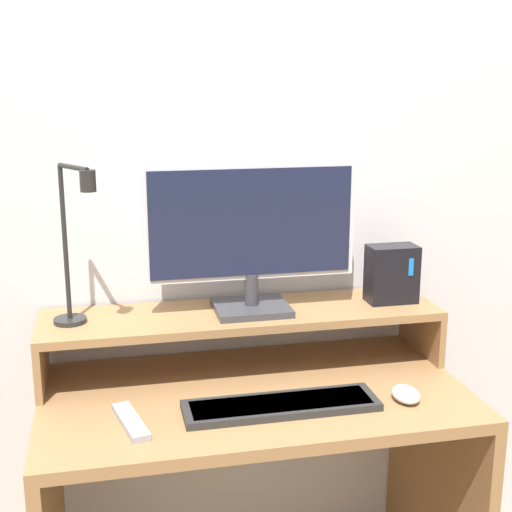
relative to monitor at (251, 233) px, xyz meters
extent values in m
cube|color=silver|center=(-0.02, 0.17, 0.16)|extent=(6.00, 0.05, 2.50)
cube|color=olive|center=(-0.02, -0.16, -0.39)|extent=(1.06, 0.58, 0.03)
cube|color=olive|center=(0.49, -0.16, -0.75)|extent=(0.03, 0.58, 0.69)
cube|color=olive|center=(-0.55, 0.00, -0.30)|extent=(0.02, 0.26, 0.14)
cube|color=olive|center=(0.50, 0.00, -0.30)|extent=(0.02, 0.26, 0.14)
cube|color=olive|center=(-0.02, 0.00, -0.22)|extent=(1.06, 0.26, 0.02)
cube|color=#38383D|center=(0.00, 0.00, -0.20)|extent=(0.20, 0.17, 0.02)
cylinder|color=#38383D|center=(0.00, 0.00, -0.15)|extent=(0.04, 0.04, 0.08)
cube|color=silver|center=(0.00, 0.00, 0.03)|extent=(0.56, 0.02, 0.30)
cube|color=#191E38|center=(0.00, -0.01, 0.03)|extent=(0.53, 0.01, 0.28)
cylinder|color=black|center=(-0.47, 0.01, -0.21)|extent=(0.08, 0.08, 0.01)
cylinder|color=black|center=(-0.47, 0.01, -0.01)|extent=(0.01, 0.01, 0.39)
cylinder|color=black|center=(-0.44, -0.05, 0.19)|extent=(0.08, 0.12, 0.01)
cylinder|color=black|center=(-0.40, -0.11, 0.16)|extent=(0.04, 0.04, 0.05)
cube|color=black|center=(0.40, 0.00, -0.13)|extent=(0.14, 0.08, 0.16)
cube|color=#1972F2|center=(0.43, -0.04, -0.11)|extent=(0.01, 0.00, 0.05)
cube|color=#282828|center=(0.01, -0.27, -0.36)|extent=(0.47, 0.13, 0.02)
cube|color=black|center=(0.01, -0.27, -0.36)|extent=(0.43, 0.10, 0.01)
ellipsoid|color=white|center=(0.32, -0.29, -0.36)|extent=(0.06, 0.09, 0.03)
cube|color=#99999E|center=(-0.34, -0.27, -0.36)|extent=(0.08, 0.19, 0.02)
camera|label=1|loc=(-0.38, -1.77, 0.39)|focal=50.00mm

